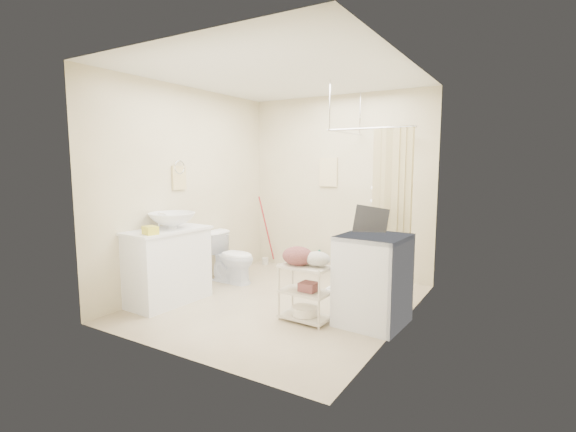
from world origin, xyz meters
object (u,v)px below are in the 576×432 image
laundry_rack (305,288)px  washing_machine (373,280)px  toilet (232,257)px  vanity (167,266)px

laundry_rack → washing_machine: bearing=27.5°
toilet → laundry_rack: size_ratio=0.99×
toilet → laundry_rack: 1.72m
vanity → toilet: bearing=86.4°
toilet → washing_machine: bearing=-100.1°
washing_machine → laundry_rack: size_ratio=1.30×
vanity → laundry_rack: (1.68, 0.31, -0.08)m
toilet → washing_machine: 2.23m
vanity → toilet: 1.06m
vanity → laundry_rack: vanity is taller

